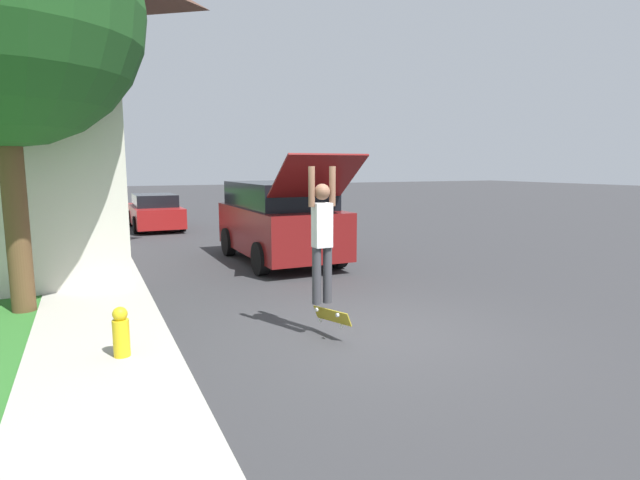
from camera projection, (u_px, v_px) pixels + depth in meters
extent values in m
plane|color=#333335|center=(367.00, 332.00, 7.40)|extent=(120.00, 120.00, 0.00)
cube|color=#ADA89E|center=(95.00, 273.00, 11.26)|extent=(1.80, 80.00, 0.10)
cylinder|color=brown|center=(15.00, 201.00, 7.93)|extent=(0.36, 0.36, 3.60)
cube|color=maroon|center=(279.00, 229.00, 12.78)|extent=(2.03, 4.49, 1.11)
cube|color=black|center=(277.00, 195.00, 12.75)|extent=(1.86, 3.50, 0.63)
cylinder|color=black|center=(229.00, 242.00, 13.69)|extent=(0.24, 0.76, 0.76)
cylinder|color=black|center=(294.00, 237.00, 14.50)|extent=(0.24, 0.76, 0.76)
cylinder|color=black|center=(261.00, 259.00, 11.19)|extent=(0.24, 0.76, 0.76)
cylinder|color=black|center=(338.00, 252.00, 12.01)|extent=(0.24, 0.76, 0.76)
cube|color=maroon|center=(317.00, 176.00, 10.52)|extent=(1.78, 1.31, 0.93)
cube|color=maroon|center=(155.00, 215.00, 19.55)|extent=(1.71, 4.22, 0.72)
cube|color=black|center=(155.00, 200.00, 19.37)|extent=(1.50, 2.19, 0.46)
cylinder|color=black|center=(130.00, 218.00, 20.37)|extent=(0.20, 0.64, 0.64)
cylinder|color=black|center=(172.00, 217.00, 21.06)|extent=(0.20, 0.64, 0.64)
cylinder|color=black|center=(136.00, 225.00, 18.10)|extent=(0.20, 0.64, 0.64)
cylinder|color=black|center=(182.00, 223.00, 18.79)|extent=(0.20, 0.64, 0.64)
cylinder|color=#38383D|center=(317.00, 276.00, 7.08)|extent=(0.13, 0.13, 0.82)
cylinder|color=#38383D|center=(327.00, 275.00, 7.15)|extent=(0.13, 0.13, 0.82)
cube|color=silver|center=(322.00, 225.00, 7.01)|extent=(0.25, 0.20, 0.63)
sphere|color=brown|center=(322.00, 192.00, 6.94)|extent=(0.23, 0.23, 0.23)
cylinder|color=brown|center=(312.00, 187.00, 6.86)|extent=(0.09, 0.09, 0.56)
cylinder|color=brown|center=(332.00, 186.00, 7.00)|extent=(0.09, 0.09, 0.56)
cube|color=#A89323|center=(332.00, 316.00, 7.13)|extent=(0.24, 0.77, 0.25)
cylinder|color=silver|center=(317.00, 310.00, 7.27)|extent=(0.03, 0.06, 0.06)
cylinder|color=silver|center=(321.00, 320.00, 7.32)|extent=(0.03, 0.06, 0.06)
cylinder|color=silver|center=(337.00, 315.00, 6.88)|extent=(0.03, 0.06, 0.06)
cylinder|color=silver|center=(341.00, 326.00, 6.93)|extent=(0.03, 0.06, 0.06)
cylinder|color=gold|center=(121.00, 338.00, 6.15)|extent=(0.20, 0.20, 0.46)
sphere|color=gold|center=(120.00, 314.00, 6.10)|extent=(0.18, 0.18, 0.18)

